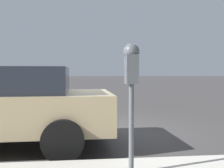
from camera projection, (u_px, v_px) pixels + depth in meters
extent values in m
plane|color=#3D3A3A|center=(93.00, 133.00, 5.78)|extent=(220.00, 220.00, 0.00)
cylinder|color=#4C5156|center=(131.00, 129.00, 3.07)|extent=(0.06, 0.06, 1.06)
cube|color=#4C5156|center=(131.00, 69.00, 3.05)|extent=(0.20, 0.14, 0.34)
sphere|color=#4C5156|center=(132.00, 52.00, 3.04)|extent=(0.19, 0.19, 0.19)
cube|color=gold|center=(130.00, 73.00, 3.15)|extent=(0.01, 0.11, 0.12)
cube|color=black|center=(130.00, 63.00, 3.15)|extent=(0.01, 0.10, 0.08)
cylinder|color=black|center=(63.00, 140.00, 3.88)|extent=(0.23, 0.64, 0.64)
cylinder|color=black|center=(68.00, 119.00, 5.68)|extent=(0.23, 0.64, 0.64)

